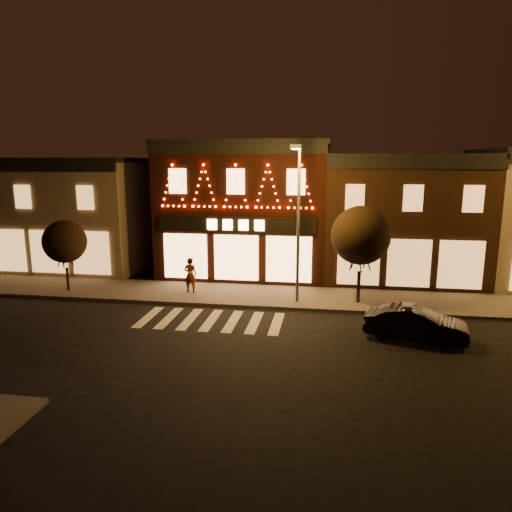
# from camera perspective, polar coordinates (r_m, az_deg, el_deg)

# --- Properties ---
(ground) EXTENTS (120.00, 120.00, 0.00)m
(ground) POSITION_cam_1_polar(r_m,az_deg,el_deg) (18.23, -8.59, -11.79)
(ground) COLOR black
(ground) RESTS_ON ground
(sidewalk_far) EXTENTS (44.00, 4.00, 0.15)m
(sidewalk_far) POSITION_cam_1_polar(r_m,az_deg,el_deg) (25.17, 1.25, -4.86)
(sidewalk_far) COLOR #47423D
(sidewalk_far) RESTS_ON ground
(building_left) EXTENTS (12.20, 8.28, 7.30)m
(building_left) POSITION_cam_1_polar(r_m,az_deg,el_deg) (35.19, -22.37, 4.94)
(building_left) COLOR #7C6C58
(building_left) RESTS_ON ground
(building_pulp) EXTENTS (10.20, 8.34, 8.30)m
(building_pulp) POSITION_cam_1_polar(r_m,az_deg,el_deg) (30.50, -0.95, 5.87)
(building_pulp) COLOR black
(building_pulp) RESTS_ON ground
(building_right_a) EXTENTS (9.20, 8.28, 7.50)m
(building_right_a) POSITION_cam_1_polar(r_m,az_deg,el_deg) (30.42, 17.04, 4.59)
(building_right_a) COLOR #372013
(building_right_a) RESTS_ON ground
(streetlamp_mid) EXTENTS (0.50, 1.77, 7.75)m
(streetlamp_mid) POSITION_cam_1_polar(r_m,az_deg,el_deg) (22.97, 5.09, 5.29)
(streetlamp_mid) COLOR #59595E
(streetlamp_mid) RESTS_ON sidewalk_far
(tree_left) EXTENTS (2.31, 2.31, 3.87)m
(tree_left) POSITION_cam_1_polar(r_m,az_deg,el_deg) (27.41, -22.09, 1.61)
(tree_left) COLOR black
(tree_left) RESTS_ON sidewalk_far
(tree_right) EXTENTS (2.90, 2.90, 4.85)m
(tree_right) POSITION_cam_1_polar(r_m,az_deg,el_deg) (23.67, 12.54, 2.44)
(tree_right) COLOR black
(tree_right) RESTS_ON sidewalk_far
(dark_sedan) EXTENTS (4.25, 2.21, 1.33)m
(dark_sedan) POSITION_cam_1_polar(r_m,az_deg,el_deg) (20.40, 18.70, -7.72)
(dark_sedan) COLOR black
(dark_sedan) RESTS_ON ground
(pedestrian) EXTENTS (0.71, 0.47, 1.91)m
(pedestrian) POSITION_cam_1_polar(r_m,az_deg,el_deg) (25.60, -7.92, -2.29)
(pedestrian) COLOR gray
(pedestrian) RESTS_ON sidewalk_far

